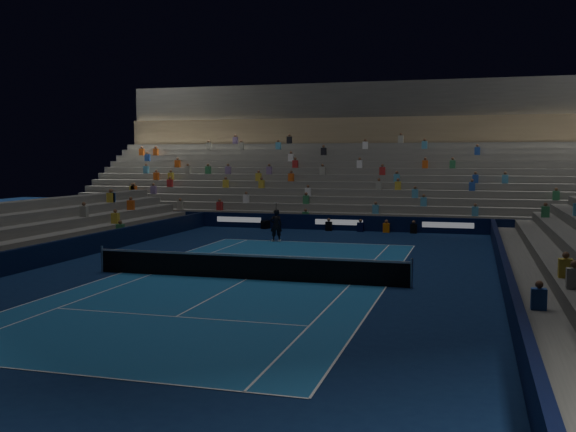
{
  "coord_description": "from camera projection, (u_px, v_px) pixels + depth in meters",
  "views": [
    {
      "loc": [
        8.52,
        -24.19,
        4.74
      ],
      "look_at": [
        0.0,
        6.0,
        2.0
      ],
      "focal_mm": 41.16,
      "sensor_mm": 36.0,
      "label": 1
    }
  ],
  "objects": [
    {
      "name": "ground",
      "position": [
        247.0,
        279.0,
        25.91
      ],
      "size": [
        90.0,
        90.0,
        0.0
      ],
      "primitive_type": "plane",
      "color": "#0B1D43",
      "rests_on": "ground"
    },
    {
      "name": "court_surface",
      "position": [
        247.0,
        279.0,
        25.91
      ],
      "size": [
        10.97,
        23.77,
        0.01
      ],
      "primitive_type": "cube",
      "color": "#1A5994",
      "rests_on": "ground"
    },
    {
      "name": "sponsor_barrier_far",
      "position": [
        339.0,
        223.0,
        43.6
      ],
      "size": [
        44.0,
        0.25,
        1.0
      ],
      "primitive_type": "cube",
      "color": "black",
      "rests_on": "ground"
    },
    {
      "name": "sponsor_barrier_east",
      "position": [
        506.0,
        279.0,
        23.24
      ],
      "size": [
        0.25,
        37.0,
        1.0
      ],
      "primitive_type": "cube",
      "color": "black",
      "rests_on": "ground"
    },
    {
      "name": "sponsor_barrier_west",
      "position": [
        35.0,
        257.0,
        28.49
      ],
      "size": [
        0.25,
        37.0,
        1.0
      ],
      "primitive_type": "cube",
      "color": "black",
      "rests_on": "ground"
    },
    {
      "name": "grandstand_main",
      "position": [
        363.0,
        176.0,
        52.36
      ],
      "size": [
        44.0,
        15.2,
        11.2
      ],
      "color": "slate",
      "rests_on": "ground"
    },
    {
      "name": "tennis_net",
      "position": [
        247.0,
        267.0,
        25.86
      ],
      "size": [
        12.9,
        0.1,
        1.1
      ],
      "color": "#B2B2B7",
      "rests_on": "ground"
    },
    {
      "name": "tennis_player",
      "position": [
        276.0,
        225.0,
        37.67
      ],
      "size": [
        0.79,
        0.66,
        1.86
      ],
      "primitive_type": "imported",
      "rotation": [
        0.0,
        0.0,
        3.52
      ],
      "color": "black",
      "rests_on": "ground"
    },
    {
      "name": "broadcast_camera",
      "position": [
        265.0,
        224.0,
        44.54
      ],
      "size": [
        0.59,
        0.94,
        0.56
      ],
      "color": "black",
      "rests_on": "ground"
    }
  ]
}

